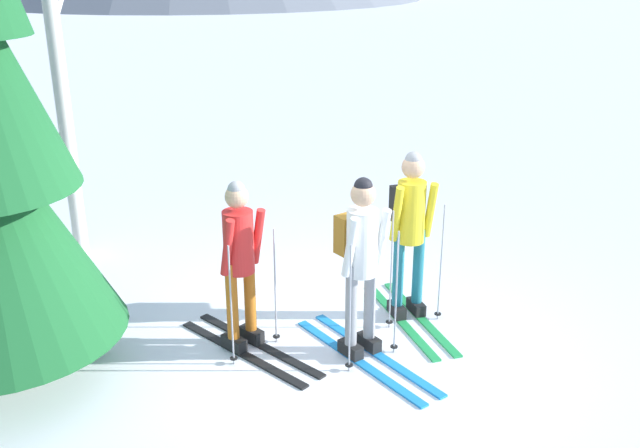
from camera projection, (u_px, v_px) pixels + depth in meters
ground_plane at (324, 343)px, 6.89m from camera, size 400.00×400.00×0.00m
skier_in_red at (240, 261)px, 6.51m from camera, size 0.89×1.68×1.65m
skier_in_white at (361, 258)px, 6.38m from camera, size 0.63×1.81×1.73m
skier_in_yellow at (410, 226)px, 7.07m from camera, size 0.60×1.67×1.75m
birch_tree_slender at (54, 31)px, 7.91m from camera, size 0.71×0.51×5.29m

